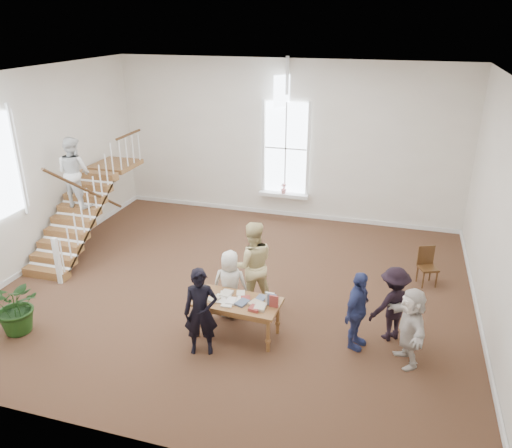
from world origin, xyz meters
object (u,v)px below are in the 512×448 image
(elderly_woman, at_px, (230,284))
(woman_cluster_c, at_px, (410,327))
(library_table, at_px, (238,305))
(side_chair, at_px, (427,264))
(person_yellow, at_px, (252,265))
(floor_plant, at_px, (17,306))
(woman_cluster_b, at_px, (393,304))
(police_officer, at_px, (201,312))
(woman_cluster_a, at_px, (357,311))

(elderly_woman, height_order, woman_cluster_c, woman_cluster_c)
(library_table, relative_size, side_chair, 1.84)
(library_table, distance_m, person_yellow, 1.14)
(floor_plant, bearing_deg, side_chair, 29.16)
(person_yellow, bearing_deg, woman_cluster_b, 147.00)
(police_officer, xyz_separation_m, floor_plant, (-3.52, -0.41, -0.26))
(woman_cluster_a, distance_m, woman_cluster_c, 0.92)
(woman_cluster_a, distance_m, woman_cluster_b, 0.75)
(woman_cluster_b, bearing_deg, library_table, -24.13)
(library_table, relative_size, person_yellow, 0.87)
(floor_plant, bearing_deg, police_officer, 6.60)
(library_table, relative_size, elderly_woman, 1.15)
(woman_cluster_b, bearing_deg, person_yellow, -46.73)
(woman_cluster_c, distance_m, side_chair, 3.02)
(library_table, height_order, woman_cluster_c, woman_cluster_c)
(floor_plant, bearing_deg, woman_cluster_a, 12.26)
(police_officer, relative_size, side_chair, 1.87)
(floor_plant, height_order, side_chair, floor_plant)
(police_officer, xyz_separation_m, woman_cluster_c, (3.48, 0.72, -0.10))
(library_table, height_order, woman_cluster_a, woman_cluster_a)
(library_table, distance_m, police_officer, 0.81)
(woman_cluster_a, bearing_deg, floor_plant, 120.34)
(library_table, bearing_deg, police_officer, -122.31)
(police_officer, relative_size, woman_cluster_b, 1.13)
(woman_cluster_c, bearing_deg, library_table, -110.68)
(police_officer, bearing_deg, woman_cluster_b, 6.15)
(library_table, xyz_separation_m, person_yellow, (-0.05, 1.10, 0.27))
(person_yellow, distance_m, woman_cluster_c, 3.26)
(person_yellow, xyz_separation_m, side_chair, (3.45, 1.95, -0.45))
(floor_plant, bearing_deg, elderly_woman, 24.58)
(elderly_woman, distance_m, person_yellow, 0.62)
(elderly_woman, xyz_separation_m, side_chair, (3.75, 2.45, -0.22))
(woman_cluster_a, bearing_deg, police_officer, 127.67)
(police_officer, bearing_deg, floor_plant, 169.46)
(woman_cluster_c, height_order, side_chair, woman_cluster_c)
(woman_cluster_c, bearing_deg, person_yellow, -130.52)
(woman_cluster_c, height_order, floor_plant, woman_cluster_c)
(woman_cluster_a, bearing_deg, elderly_woman, 100.51)
(woman_cluster_a, bearing_deg, woman_cluster_c, -84.45)
(woman_cluster_a, distance_m, floor_plant, 6.25)
(police_officer, distance_m, person_yellow, 1.80)
(library_table, distance_m, woman_cluster_c, 3.03)
(elderly_woman, height_order, person_yellow, person_yellow)
(police_officer, xyz_separation_m, elderly_woman, (0.10, 1.25, -0.12))
(person_yellow, bearing_deg, elderly_woman, 33.80)
(police_officer, height_order, floor_plant, police_officer)
(person_yellow, distance_m, floor_plant, 4.49)
(woman_cluster_b, bearing_deg, woman_cluster_c, 75.82)
(woman_cluster_c, bearing_deg, elderly_woman, -120.95)
(person_yellow, height_order, woman_cluster_a, person_yellow)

